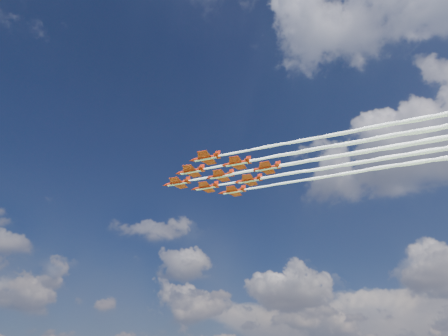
{
  "coord_description": "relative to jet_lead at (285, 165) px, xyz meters",
  "views": [
    {
      "loc": [
        97.18,
        -122.28,
        4.0
      ],
      "look_at": [
        2.93,
        -5.59,
        84.55
      ],
      "focal_mm": 35.0,
      "sensor_mm": 36.0,
      "label": 1
    }
  ],
  "objects": [
    {
      "name": "jet_lead",
      "position": [
        0.0,
        0.0,
        0.0
      ],
      "size": [
        94.18,
        35.89,
        3.09
      ],
      "rotation": [
        0.0,
        0.0,
        0.33
      ],
      "color": "#B6200A"
    },
    {
      "name": "jet_row2_port",
      "position": [
        11.45,
        -4.25,
        0.0
      ],
      "size": [
        94.18,
        35.89,
        3.09
      ],
      "rotation": [
        0.0,
        0.0,
        0.33
      ],
      "color": "#B6200A"
    },
    {
      "name": "jet_row2_starb",
      "position": [
        6.5,
        10.33,
        0.0
      ],
      "size": [
        94.18,
        35.89,
        3.09
      ],
      "rotation": [
        0.0,
        0.0,
        0.33
      ],
      "color": "#B6200A"
    },
    {
      "name": "jet_row3_port",
      "position": [
        22.89,
        -8.5,
        0.0
      ],
      "size": [
        94.18,
        35.89,
        3.09
      ],
      "rotation": [
        0.0,
        0.0,
        0.33
      ],
      "color": "#B6200A"
    },
    {
      "name": "jet_row3_centre",
      "position": [
        17.95,
        6.08,
        0.0
      ],
      "size": [
        94.18,
        35.89,
        3.09
      ],
      "rotation": [
        0.0,
        0.0,
        0.33
      ],
      "color": "#B6200A"
    },
    {
      "name": "jet_row3_starb",
      "position": [
        13.01,
        20.67,
        0.0
      ],
      "size": [
        94.18,
        35.89,
        3.09
      ],
      "rotation": [
        0.0,
        0.0,
        0.33
      ],
      "color": "#B6200A"
    },
    {
      "name": "jet_row4_port",
      "position": [
        29.4,
        1.83,
        0.0
      ],
      "size": [
        94.18,
        35.89,
        3.09
      ],
      "rotation": [
        0.0,
        0.0,
        0.33
      ],
      "color": "#B6200A"
    },
    {
      "name": "jet_row4_starb",
      "position": [
        24.46,
        16.42,
        0.0
      ],
      "size": [
        94.18,
        35.89,
        3.09
      ],
      "rotation": [
        0.0,
        0.0,
        0.33
      ],
      "color": "#B6200A"
    },
    {
      "name": "jet_tail",
      "position": [
        35.9,
        12.16,
        0.0
      ],
      "size": [
        94.18,
        35.89,
        3.09
      ],
      "rotation": [
        0.0,
        0.0,
        0.33
      ],
      "color": "#B6200A"
    }
  ]
}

